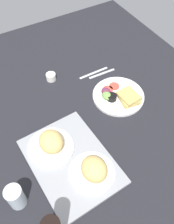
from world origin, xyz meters
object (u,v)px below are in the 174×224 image
bread_plate_near (93,170)px  fork (102,74)px  plate_with_salad (119,96)px  knife (94,73)px  drinking_glass (16,197)px  serving_tray (71,161)px  bread_plate_far (51,144)px  espresso_cup (51,77)px

bread_plate_near → fork: bread_plate_near is taller
bread_plate_near → plate_with_salad: 47.53cm
bread_plate_near → knife: bearing=-31.1°
bread_plate_near → plate_with_salad: bread_plate_near is taller
drinking_glass → serving_tray: bearing=-79.0°
bread_plate_near → plate_with_salad: bearing=-47.7°
fork → knife: 5.00cm
bread_plate_far → plate_with_salad: (11.33, -45.00, -3.71)cm
plate_with_salad → drinking_glass: drinking_glass is taller
bread_plate_near → espresso_cup: bearing=-8.4°
espresso_cup → knife: espresso_cup is taller
fork → serving_tray: bearing=46.8°
drinking_glass → bread_plate_near: bearing=-99.7°
fork → knife: same height
fork → plate_with_salad: bearing=85.7°
plate_with_salad → knife: size_ratio=1.48×
serving_tray → drinking_glass: bearing=101.0°
bread_plate_far → plate_with_salad: size_ratio=0.75×
espresso_cup → drinking_glass: bearing=144.6°
drinking_glass → espresso_cup: 71.14cm
drinking_glass → espresso_cup: size_ratio=2.07×
bread_plate_near → fork: bearing=-35.5°
bread_plate_far → fork: 57.44cm
plate_with_salad → espresso_cup: plate_with_salad is taller
espresso_cup → serving_tray: bearing=164.4°
bread_plate_far → drinking_glass: drinking_glass is taller
plate_with_salad → knife: 23.76cm
serving_tray → fork: 59.94cm
serving_tray → knife: serving_tray is taller
bread_plate_near → bread_plate_far: same height
fork → knife: (3.00, 4.00, 0.00)cm
bread_plate_near → bread_plate_far: size_ratio=0.94×
bread_plate_near → bread_plate_far: (20.53, 9.95, -0.12)cm
espresso_cup → knife: 25.44cm
drinking_glass → knife: bearing=-52.5°
serving_tray → plate_with_salad: (21.24, -40.44, 0.92)cm
bread_plate_near → bread_plate_far: 22.81cm
serving_tray → bread_plate_far: bread_plate_far is taller
drinking_glass → knife: 82.52cm
bread_plate_near → espresso_cup: bread_plate_near is taller
serving_tray → bread_plate_far: (9.91, 4.57, 4.63)cm
bread_plate_far → bread_plate_near: bearing=-154.2°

